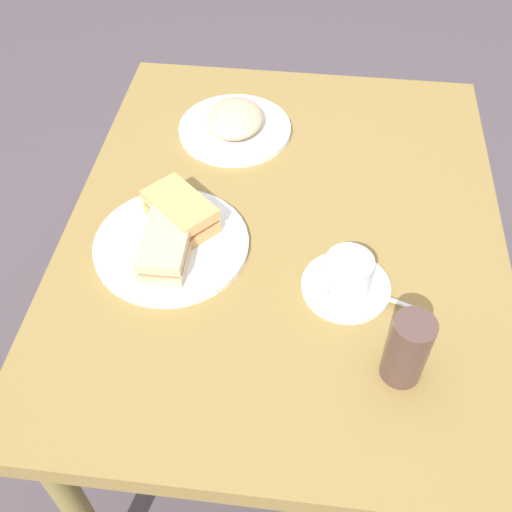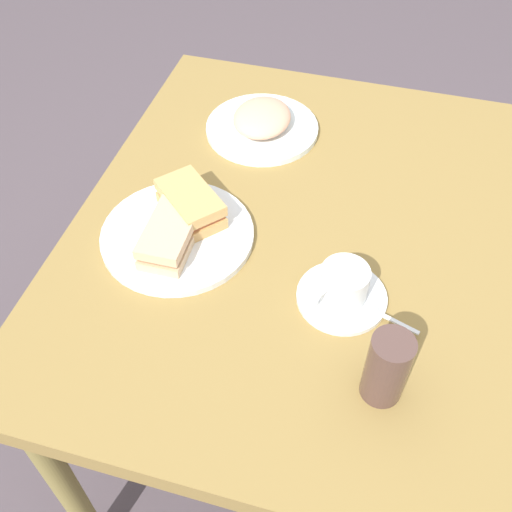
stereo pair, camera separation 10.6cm
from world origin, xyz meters
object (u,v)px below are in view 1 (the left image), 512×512
object	(u,v)px
coffee_saucer	(346,287)
coffee_cup	(348,273)
sandwich_plate	(171,244)
spoon	(389,299)
sandwich_front	(166,245)
sandwich_back	(181,211)
side_plate	(235,129)
drinking_glass	(407,349)
dining_table	(283,251)

from	to	relation	value
coffee_saucer	coffee_cup	bearing A→B (deg)	-36.27
sandwich_plate	spoon	world-z (taller)	spoon
sandwich_front	spoon	size ratio (longest dim) A/B	1.54
sandwich_back	coffee_saucer	bearing A→B (deg)	69.98
sandwich_plate	side_plate	size ratio (longest dim) A/B	1.15
sandwich_back	spoon	xyz separation A→B (m)	(0.14, 0.38, -0.03)
sandwich_plate	sandwich_front	world-z (taller)	sandwich_front
sandwich_front	sandwich_back	size ratio (longest dim) A/B	0.95
side_plate	drinking_glass	bearing A→B (deg)	30.83
coffee_saucer	coffee_cup	world-z (taller)	coffee_cup
drinking_glass	coffee_cup	bearing A→B (deg)	-150.20
sandwich_back	coffee_cup	bearing A→B (deg)	69.68
dining_table	drinking_glass	xyz separation A→B (m)	(0.31, 0.21, 0.15)
drinking_glass	side_plate	bearing A→B (deg)	-149.17
side_plate	drinking_glass	distance (m)	0.67
coffee_cup	sandwich_back	bearing A→B (deg)	-110.32
sandwich_front	coffee_saucer	world-z (taller)	sandwich_front
dining_table	drinking_glass	size ratio (longest dim) A/B	7.97
dining_table	spoon	world-z (taller)	spoon
sandwich_front	sandwich_plate	bearing A→B (deg)	-177.53
sandwich_plate	coffee_cup	bearing A→B (deg)	79.13
coffee_cup	drinking_glass	xyz separation A→B (m)	(0.16, 0.09, 0.02)
sandwich_plate	sandwich_front	size ratio (longest dim) A/B	1.92
side_plate	dining_table	bearing A→B (deg)	26.72
spoon	side_plate	bearing A→B (deg)	-143.46
sandwich_plate	drinking_glass	world-z (taller)	drinking_glass
coffee_cup	drinking_glass	size ratio (longest dim) A/B	0.76
sandwich_back	coffee_cup	xyz separation A→B (m)	(0.12, 0.31, 0.00)
drinking_glass	sandwich_back	bearing A→B (deg)	-124.08
sandwich_front	coffee_saucer	distance (m)	0.32
sandwich_back	side_plate	xyz separation A→B (m)	(-0.30, 0.06, -0.03)
sandwich_front	sandwich_back	distance (m)	0.09
coffee_saucer	side_plate	distance (m)	0.49
coffee_saucer	dining_table	bearing A→B (deg)	-141.20
sandwich_back	spoon	distance (m)	0.41
coffee_cup	dining_table	bearing A→B (deg)	-141.72
sandwich_front	coffee_cup	distance (m)	0.32
sandwich_back	side_plate	distance (m)	0.31
dining_table	sandwich_front	xyz separation A→B (m)	(0.12, -0.20, 0.12)
sandwich_back	side_plate	size ratio (longest dim) A/B	0.63
coffee_cup	sandwich_plate	bearing A→B (deg)	-100.87
coffee_saucer	side_plate	xyz separation A→B (m)	(-0.42, -0.25, 0.00)
sandwich_front	dining_table	bearing A→B (deg)	120.84
coffee_cup	sandwich_front	bearing A→B (deg)	-95.32
coffee_saucer	spoon	bearing A→B (deg)	71.65
sandwich_back	drinking_glass	bearing A→B (deg)	55.92
sandwich_back	spoon	bearing A→B (deg)	70.29
sandwich_plate	side_plate	world-z (taller)	same
coffee_cup	side_plate	xyz separation A→B (m)	(-0.42, -0.25, -0.04)
sandwich_back	coffee_cup	size ratio (longest dim) A/B	1.57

